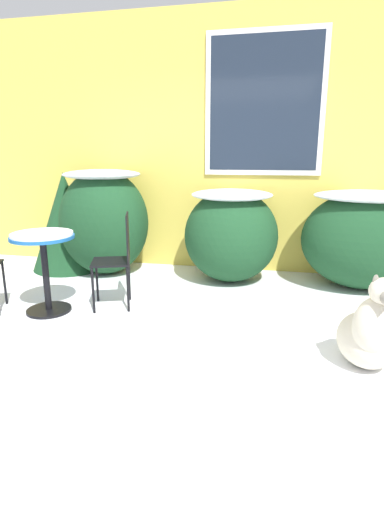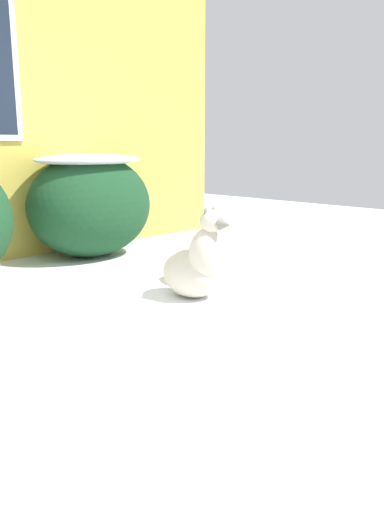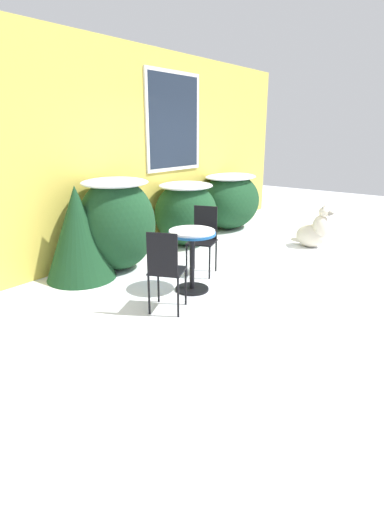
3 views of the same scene
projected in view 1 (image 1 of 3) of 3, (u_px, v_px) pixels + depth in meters
ground_plane at (177, 337)px, 3.32m from camera, size 16.00×16.00×0.00m
house_wall at (222, 142)px, 4.99m from camera, size 8.00×0.10×3.18m
shrub_left at (104, 220)px, 4.97m from camera, size 1.10×1.07×1.30m
shrub_middle at (231, 233)px, 4.69m from camera, size 1.10×1.06×1.09m
shrub_right at (366, 237)px, 4.43m from camera, size 1.39×1.08×1.10m
evergreen_bush at (66, 221)px, 5.21m from camera, size 0.92×0.92×1.26m
patio_table at (44, 253)px, 3.73m from camera, size 0.58×0.58×0.78m
patio_chair_near_table at (118, 256)px, 3.89m from camera, size 0.46×0.46×0.93m
dog at (370, 334)px, 2.78m from camera, size 0.46×0.71×0.73m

